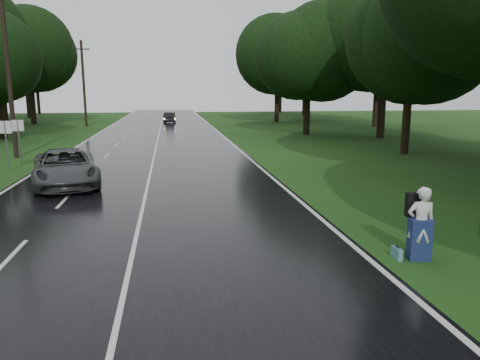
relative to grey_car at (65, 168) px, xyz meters
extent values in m
plane|color=#1E4615|center=(3.52, -10.88, -0.83)|extent=(160.00, 160.00, 0.00)
cube|color=black|center=(3.52, 9.12, -0.81)|extent=(12.00, 140.00, 0.04)
cube|color=silver|center=(3.52, 9.12, -0.78)|extent=(0.12, 140.00, 0.01)
imported|color=#434648|center=(0.00, 0.00, 0.00)|extent=(3.85, 6.11, 1.57)
imported|color=black|center=(4.58, 38.92, -0.12)|extent=(1.64, 4.10, 1.33)
imported|color=silver|center=(10.57, -10.53, 0.10)|extent=(0.73, 0.54, 1.86)
cube|color=navy|center=(10.57, -10.53, -0.31)|extent=(0.56, 0.42, 1.04)
cube|color=black|center=(10.53, -10.26, 0.51)|extent=(0.45, 0.28, 0.59)
cube|color=teal|center=(10.06, -10.41, -0.68)|extent=(0.12, 0.41, 0.29)
camera|label=1|loc=(4.55, -20.33, 3.30)|focal=33.74mm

